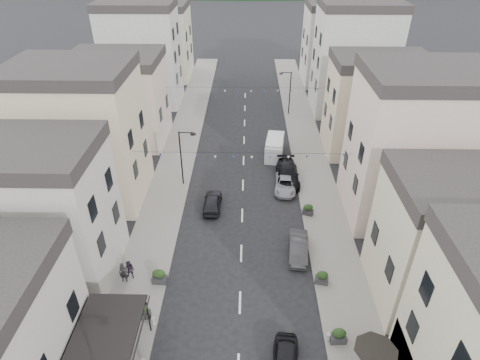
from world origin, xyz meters
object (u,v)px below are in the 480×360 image
(parked_car_e, at_px, (212,202))
(pedestrian_a, at_px, (123,273))
(parked_car_c, at_px, (285,184))
(parked_car_d, at_px, (288,174))
(parked_car_b, at_px, (298,248))
(pedestrian_b, at_px, (130,270))
(delivery_van, at_px, (275,147))

(parked_car_e, bearing_deg, pedestrian_a, 59.21)
(parked_car_c, height_order, parked_car_d, parked_car_d)
(parked_car_d, bearing_deg, parked_car_b, -90.79)
(pedestrian_b, bearing_deg, parked_car_c, 56.04)
(parked_car_c, xyz_separation_m, delivery_van, (-0.73, 6.96, 0.50))
(parked_car_c, bearing_deg, pedestrian_a, -130.79)
(delivery_van, xyz_separation_m, pedestrian_a, (-12.14, -19.54, -0.14))
(parked_car_e, height_order, pedestrian_a, pedestrian_a)
(pedestrian_a, bearing_deg, parked_car_e, 57.45)
(parked_car_b, relative_size, pedestrian_b, 2.57)
(delivery_van, relative_size, pedestrian_a, 2.91)
(parked_car_b, bearing_deg, parked_car_e, 146.40)
(parked_car_c, xyz_separation_m, parked_car_e, (-7.04, -3.23, 0.06))
(parked_car_b, height_order, pedestrian_a, pedestrian_a)
(parked_car_b, distance_m, parked_car_e, 9.59)
(parked_car_d, distance_m, delivery_van, 5.39)
(pedestrian_b, bearing_deg, parked_car_e, 70.46)
(pedestrian_b, bearing_deg, delivery_van, 70.10)
(parked_car_d, xyz_separation_m, pedestrian_b, (-12.84, -13.94, 0.13))
(pedestrian_a, bearing_deg, parked_car_d, 46.57)
(parked_car_e, xyz_separation_m, pedestrian_b, (-5.44, -9.02, 0.25))
(parked_car_b, xyz_separation_m, parked_car_e, (-7.40, 6.10, -0.00))
(parked_car_b, bearing_deg, parked_car_c, 98.14)
(parked_car_d, bearing_deg, parked_car_c, -102.91)
(parked_car_c, distance_m, parked_car_d, 1.74)
(parked_car_e, distance_m, delivery_van, 11.99)
(parked_car_c, relative_size, parked_car_e, 1.11)
(pedestrian_a, xyz_separation_m, pedestrian_b, (0.39, 0.33, -0.04))
(delivery_van, bearing_deg, pedestrian_b, -114.03)
(parked_car_d, xyz_separation_m, pedestrian_a, (-13.23, -14.27, 0.17))
(parked_car_c, bearing_deg, delivery_van, 100.80)
(parked_car_b, height_order, parked_car_d, parked_car_d)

